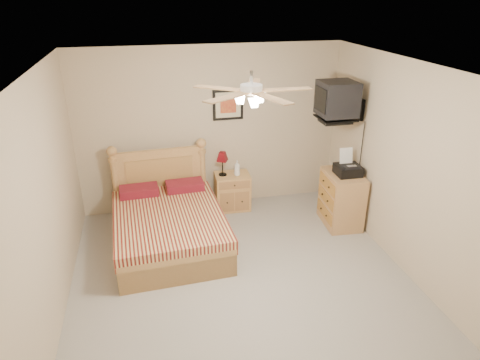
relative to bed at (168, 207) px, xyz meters
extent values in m
plane|color=gray|center=(0.78, -1.12, -0.59)|extent=(4.50, 4.50, 0.00)
cube|color=white|center=(0.78, -1.12, 1.91)|extent=(4.00, 4.50, 0.04)
cube|color=#BFAB8C|center=(0.78, 1.13, 0.66)|extent=(4.00, 0.04, 2.50)
cube|color=#BFAB8C|center=(0.78, -3.37, 0.66)|extent=(4.00, 0.04, 2.50)
cube|color=#BFAB8C|center=(-1.22, -1.12, 0.66)|extent=(0.04, 4.50, 2.50)
cube|color=#BFAB8C|center=(2.78, -1.12, 0.66)|extent=(0.04, 4.50, 2.50)
cube|color=#BB8545|center=(1.06, 0.88, -0.30)|extent=(0.55, 0.42, 0.57)
imported|color=white|center=(1.12, 0.85, 0.10)|extent=(0.10, 0.10, 0.24)
cube|color=black|center=(1.05, 1.11, 1.03)|extent=(0.46, 0.04, 0.46)
cube|color=#B5814E|center=(2.51, 0.04, -0.19)|extent=(0.52, 0.71, 0.80)
imported|color=#ADA68E|center=(2.50, 0.32, 0.22)|extent=(0.24, 0.28, 0.02)
imported|color=tan|center=(2.49, 0.35, 0.24)|extent=(0.20, 0.26, 0.02)
camera|label=1|loc=(-0.19, -5.05, 2.62)|focal=32.00mm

